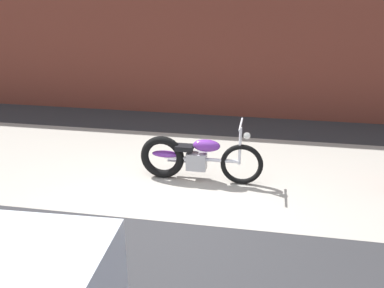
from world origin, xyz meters
TOP-DOWN VIEW (x-y plane):
  - ground_plane at (0.00, 0.00)m, footprint 80.00×80.00m
  - sidewalk_slab at (0.00, 1.75)m, footprint 36.00×3.50m
  - brick_building_wall at (0.00, 5.20)m, footprint 36.00×0.50m
  - motorcycle_purple at (0.13, 1.35)m, footprint 2.01×0.58m

SIDE VIEW (x-z plane):
  - ground_plane at x=0.00m, z-range 0.00..0.00m
  - sidewalk_slab at x=0.00m, z-range 0.00..0.01m
  - motorcycle_purple at x=0.13m, z-range -0.12..0.91m
  - brick_building_wall at x=0.00m, z-range 0.00..4.63m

